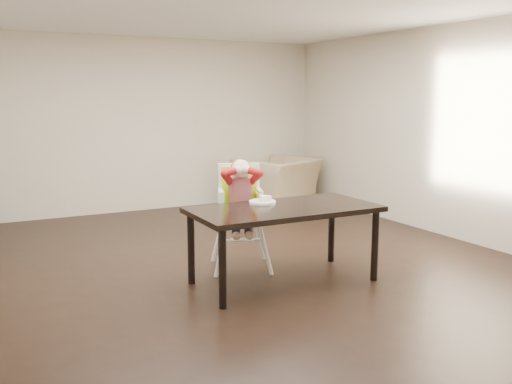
% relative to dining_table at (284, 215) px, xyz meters
% --- Properties ---
extents(ground, '(7.00, 7.00, 0.00)m').
position_rel_dining_table_xyz_m(ground, '(-0.18, 0.62, -0.67)').
color(ground, black).
rests_on(ground, ground).
extents(room_walls, '(6.02, 7.02, 2.71)m').
position_rel_dining_table_xyz_m(room_walls, '(-0.18, 0.62, 1.18)').
color(room_walls, beige).
rests_on(room_walls, ground).
extents(dining_table, '(1.80, 0.90, 0.75)m').
position_rel_dining_table_xyz_m(dining_table, '(0.00, 0.00, 0.00)').
color(dining_table, black).
rests_on(dining_table, ground).
extents(high_chair, '(0.62, 0.62, 1.16)m').
position_rel_dining_table_xyz_m(high_chair, '(-0.16, 0.64, 0.15)').
color(high_chair, white).
rests_on(high_chair, ground).
extents(plate, '(0.34, 0.34, 0.08)m').
position_rel_dining_table_xyz_m(plate, '(-0.09, 0.26, 0.11)').
color(plate, white).
rests_on(plate, dining_table).
extents(armchair, '(1.42, 1.20, 1.05)m').
position_rel_dining_table_xyz_m(armchair, '(1.87, 3.42, -0.14)').
color(armchair, tan).
rests_on(armchair, ground).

